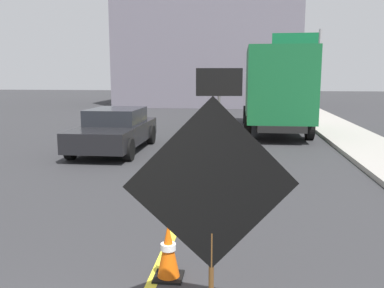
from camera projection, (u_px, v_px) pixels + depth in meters
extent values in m
cube|color=yellow|center=(187.00, 202.00, 8.41)|extent=(0.14, 36.00, 0.01)
cylinder|color=#593819|center=(211.00, 285.00, 4.06)|extent=(0.05, 0.05, 1.05)
cube|color=orange|center=(212.00, 184.00, 3.90)|extent=(1.53, 0.32, 1.56)
cube|color=black|center=(212.00, 185.00, 3.88)|extent=(1.61, 0.32, 1.63)
cube|color=black|center=(212.00, 184.00, 3.92)|extent=(0.28, 0.06, 0.52)
cube|color=orange|center=(219.00, 140.00, 14.85)|extent=(1.34, 1.94, 0.45)
cylinder|color=#4C4C4C|center=(219.00, 115.00, 14.70)|extent=(0.10, 0.10, 1.30)
cube|color=black|center=(219.00, 82.00, 14.52)|extent=(1.60, 0.30, 0.95)
sphere|color=yellow|center=(235.00, 82.00, 14.58)|extent=(0.09, 0.09, 0.09)
sphere|color=yellow|center=(226.00, 82.00, 14.57)|extent=(0.09, 0.09, 0.09)
sphere|color=yellow|center=(218.00, 82.00, 14.57)|extent=(0.09, 0.09, 0.09)
sphere|color=yellow|center=(209.00, 82.00, 14.56)|extent=(0.09, 0.09, 0.09)
sphere|color=yellow|center=(204.00, 77.00, 14.52)|extent=(0.09, 0.09, 0.09)
sphere|color=yellow|center=(204.00, 87.00, 14.58)|extent=(0.09, 0.09, 0.09)
cube|color=black|center=(274.00, 118.00, 18.65)|extent=(1.73, 7.98, 0.25)
cube|color=silver|center=(270.00, 91.00, 21.29)|extent=(2.47, 2.23, 1.90)
cube|color=#14592D|center=(277.00, 84.00, 17.20)|extent=(2.47, 5.42, 2.82)
cylinder|color=black|center=(246.00, 115.00, 21.46)|extent=(0.28, 0.90, 0.90)
cylinder|color=black|center=(294.00, 115.00, 21.20)|extent=(0.28, 0.90, 0.90)
cylinder|color=black|center=(248.00, 127.00, 16.46)|extent=(0.28, 0.90, 0.90)
cylinder|color=black|center=(310.00, 128.00, 16.20)|extent=(0.28, 0.90, 0.90)
cube|color=black|center=(115.00, 133.00, 13.85)|extent=(1.86, 4.62, 0.60)
cube|color=black|center=(116.00, 116.00, 13.98)|extent=(1.63, 2.08, 0.50)
cylinder|color=black|center=(129.00, 150.00, 12.29)|extent=(0.22, 0.66, 0.66)
cylinder|color=black|center=(71.00, 148.00, 12.50)|extent=(0.22, 0.66, 0.66)
cylinder|color=black|center=(151.00, 135.00, 15.28)|extent=(0.22, 0.66, 0.66)
cylinder|color=black|center=(104.00, 134.00, 15.48)|extent=(0.22, 0.66, 0.66)
cylinder|color=gray|center=(319.00, 74.00, 24.29)|extent=(0.18, 0.18, 5.00)
cube|color=#0F6033|center=(295.00, 44.00, 24.23)|extent=(2.60, 0.16, 1.30)
cube|color=white|center=(295.00, 45.00, 24.26)|extent=(1.82, 0.08, 0.18)
cube|color=slate|center=(209.00, 45.00, 34.14)|extent=(13.76, 8.98, 9.60)
cube|color=black|center=(169.00, 277.00, 5.29)|extent=(0.36, 0.36, 0.03)
cone|color=#EA5B0C|center=(168.00, 249.00, 5.23)|extent=(0.28, 0.28, 0.69)
cylinder|color=white|center=(168.00, 247.00, 5.22)|extent=(0.19, 0.19, 0.08)
cube|color=black|center=(197.00, 209.00, 7.93)|extent=(0.36, 0.36, 0.03)
cone|color=#EA5B0C|center=(198.00, 194.00, 7.88)|extent=(0.28, 0.28, 0.55)
cylinder|color=white|center=(198.00, 193.00, 7.87)|extent=(0.19, 0.19, 0.08)
cube|color=black|center=(202.00, 176.00, 10.43)|extent=(0.36, 0.36, 0.03)
cone|color=#EA5B0C|center=(202.00, 163.00, 10.37)|extent=(0.28, 0.28, 0.65)
cylinder|color=white|center=(202.00, 162.00, 10.37)|extent=(0.19, 0.19, 0.08)
cube|color=black|center=(206.00, 155.00, 13.22)|extent=(0.36, 0.36, 0.03)
cone|color=orange|center=(206.00, 143.00, 13.16)|extent=(0.28, 0.28, 0.68)
cylinder|color=white|center=(206.00, 142.00, 13.16)|extent=(0.19, 0.19, 0.08)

